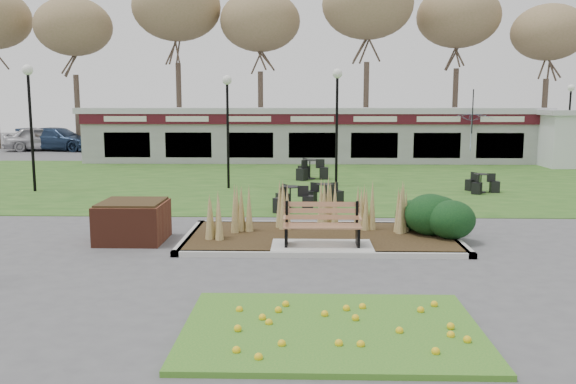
{
  "coord_description": "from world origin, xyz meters",
  "views": [
    {
      "loc": [
        -0.39,
        -12.86,
        3.25
      ],
      "look_at": [
        -0.79,
        2.0,
        1.03
      ],
      "focal_mm": 38.0,
      "sensor_mm": 36.0,
      "label": 1
    }
  ],
  "objects_px": {
    "lamp_post_mid_left": "(227,107)",
    "lamp_post_far_left": "(29,100)",
    "brick_planter": "(133,221)",
    "bistro_set_c": "(310,173)",
    "car_black": "(163,148)",
    "park_bench": "(322,224)",
    "car_silver": "(42,138)",
    "lamp_post_mid_right": "(337,101)",
    "bistro_set_d": "(481,186)",
    "bistro_set_b": "(290,202)",
    "patio_umbrella": "(472,132)",
    "lamp_post_far_right": "(570,108)",
    "food_pavilion": "(312,134)",
    "car_blue": "(59,139)",
    "bistro_set_a": "(325,198)"
  },
  "relations": [
    {
      "from": "park_bench",
      "to": "car_black",
      "type": "height_order",
      "value": "car_black"
    },
    {
      "from": "lamp_post_far_right",
      "to": "bistro_set_a",
      "type": "relative_size",
      "value": 3.23
    },
    {
      "from": "lamp_post_far_right",
      "to": "lamp_post_far_left",
      "type": "relative_size",
      "value": 0.89
    },
    {
      "from": "lamp_post_mid_left",
      "to": "lamp_post_far_left",
      "type": "height_order",
      "value": "lamp_post_far_left"
    },
    {
      "from": "bistro_set_d",
      "to": "car_silver",
      "type": "distance_m",
      "value": 29.84
    },
    {
      "from": "lamp_post_mid_left",
      "to": "car_silver",
      "type": "xyz_separation_m",
      "value": [
        -14.52,
        17.32,
        -2.25
      ]
    },
    {
      "from": "lamp_post_far_left",
      "to": "car_silver",
      "type": "distance_m",
      "value": 19.97
    },
    {
      "from": "bistro_set_d",
      "to": "car_black",
      "type": "xyz_separation_m",
      "value": [
        -14.21,
        12.17,
        0.43
      ]
    },
    {
      "from": "brick_planter",
      "to": "car_black",
      "type": "height_order",
      "value": "car_black"
    },
    {
      "from": "park_bench",
      "to": "patio_umbrella",
      "type": "xyz_separation_m",
      "value": [
        8.0,
        17.75,
        1.15
      ]
    },
    {
      "from": "park_bench",
      "to": "car_silver",
      "type": "relative_size",
      "value": 0.36
    },
    {
      "from": "lamp_post_mid_left",
      "to": "car_silver",
      "type": "relative_size",
      "value": 0.89
    },
    {
      "from": "lamp_post_mid_right",
      "to": "lamp_post_far_left",
      "type": "height_order",
      "value": "lamp_post_far_left"
    },
    {
      "from": "food_pavilion",
      "to": "bistro_set_b",
      "type": "xyz_separation_m",
      "value": [
        -0.81,
        -14.91,
        -1.22
      ]
    },
    {
      "from": "bistro_set_a",
      "to": "patio_umbrella",
      "type": "relative_size",
      "value": 0.45
    },
    {
      "from": "park_bench",
      "to": "food_pavilion",
      "type": "bearing_deg",
      "value": 90.0
    },
    {
      "from": "park_bench",
      "to": "lamp_post_mid_left",
      "type": "xyz_separation_m",
      "value": [
        -3.23,
        9.43,
        2.46
      ]
    },
    {
      "from": "park_bench",
      "to": "patio_umbrella",
      "type": "distance_m",
      "value": 19.5
    },
    {
      "from": "car_silver",
      "to": "car_blue",
      "type": "relative_size",
      "value": 0.9
    },
    {
      "from": "food_pavilion",
      "to": "lamp_post_far_left",
      "type": "xyz_separation_m",
      "value": [
        -10.15,
        -11.26,
        1.82
      ]
    },
    {
      "from": "car_black",
      "to": "car_blue",
      "type": "xyz_separation_m",
      "value": [
        -8.33,
        6.0,
        0.09
      ]
    },
    {
      "from": "patio_umbrella",
      "to": "lamp_post_far_right",
      "type": "bearing_deg",
      "value": -18.12
    },
    {
      "from": "bistro_set_d",
      "to": "bistro_set_c",
      "type": "bearing_deg",
      "value": 149.02
    },
    {
      "from": "bistro_set_c",
      "to": "car_black",
      "type": "distance_m",
      "value": 11.79
    },
    {
      "from": "park_bench",
      "to": "patio_umbrella",
      "type": "relative_size",
      "value": 0.61
    },
    {
      "from": "bistro_set_b",
      "to": "car_silver",
      "type": "bearing_deg",
      "value": 127.67
    },
    {
      "from": "food_pavilion",
      "to": "car_silver",
      "type": "distance_m",
      "value": 19.11
    },
    {
      "from": "brick_planter",
      "to": "bistro_set_c",
      "type": "height_order",
      "value": "brick_planter"
    },
    {
      "from": "bistro_set_c",
      "to": "bistro_set_b",
      "type": "bearing_deg",
      "value": -94.99
    },
    {
      "from": "lamp_post_far_left",
      "to": "car_black",
      "type": "height_order",
      "value": "lamp_post_far_left"
    },
    {
      "from": "lamp_post_mid_right",
      "to": "bistro_set_b",
      "type": "relative_size",
      "value": 3.29
    },
    {
      "from": "lamp_post_far_right",
      "to": "bistro_set_c",
      "type": "bearing_deg",
      "value": -161.43
    },
    {
      "from": "car_black",
      "to": "car_blue",
      "type": "height_order",
      "value": "car_blue"
    },
    {
      "from": "bistro_set_b",
      "to": "patio_umbrella",
      "type": "xyz_separation_m",
      "value": [
        8.81,
        12.95,
        1.47
      ]
    },
    {
      "from": "lamp_post_far_right",
      "to": "car_blue",
      "type": "height_order",
      "value": "lamp_post_far_right"
    },
    {
      "from": "park_bench",
      "to": "lamp_post_far_left",
      "type": "xyz_separation_m",
      "value": [
        -10.15,
        8.46,
        2.71
      ]
    },
    {
      "from": "park_bench",
      "to": "car_black",
      "type": "xyz_separation_m",
      "value": [
        -8.3,
        20.75,
        0.08
      ]
    },
    {
      "from": "bistro_set_b",
      "to": "car_silver",
      "type": "relative_size",
      "value": 0.29
    },
    {
      "from": "lamp_post_far_right",
      "to": "lamp_post_far_left",
      "type": "bearing_deg",
      "value": -160.48
    },
    {
      "from": "lamp_post_mid_right",
      "to": "patio_umbrella",
      "type": "distance_m",
      "value": 10.54
    },
    {
      "from": "bistro_set_a",
      "to": "car_blue",
      "type": "bearing_deg",
      "value": 128.89
    },
    {
      "from": "bistro_set_a",
      "to": "car_black",
      "type": "bearing_deg",
      "value": 119.81
    },
    {
      "from": "lamp_post_far_right",
      "to": "bistro_set_b",
      "type": "height_order",
      "value": "lamp_post_far_right"
    },
    {
      "from": "car_black",
      "to": "bistro_set_d",
      "type": "bearing_deg",
      "value": -138.34
    },
    {
      "from": "bistro_set_c",
      "to": "bistro_set_d",
      "type": "bearing_deg",
      "value": -30.98
    },
    {
      "from": "lamp_post_mid_left",
      "to": "bistro_set_b",
      "type": "distance_m",
      "value": 5.92
    },
    {
      "from": "lamp_post_far_left",
      "to": "lamp_post_far_right",
      "type": "bearing_deg",
      "value": 19.52
    },
    {
      "from": "lamp_post_far_left",
      "to": "car_black",
      "type": "distance_m",
      "value": 12.71
    },
    {
      "from": "bistro_set_b",
      "to": "patio_umbrella",
      "type": "bearing_deg",
      "value": 55.77
    },
    {
      "from": "lamp_post_mid_right",
      "to": "car_blue",
      "type": "relative_size",
      "value": 0.85
    }
  ]
}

